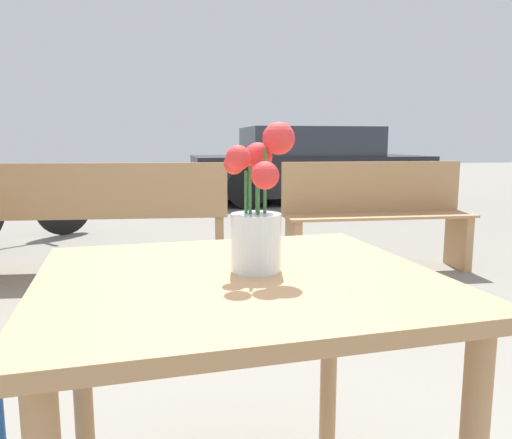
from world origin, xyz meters
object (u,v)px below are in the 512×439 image
Objects in this scene: bicycle at (20,207)px; bench_far at (376,212)px; parked_car at (308,166)px; flower_vase at (258,217)px; bench_near at (99,211)px; table_front at (239,325)px.

bench_far is at bearing -30.79° from bicycle.
parked_car reaches higher than bicycle.
flower_vase is 0.16× the size of bench_near.
bench_near is 1.52× the size of bicycle.
flower_vase is 4.63m from bicycle.
table_front is at bearing -109.67° from parked_car.
bench_far is at bearing 59.04° from flower_vase.
bench_near is (-0.58, 2.93, -0.37)m from flower_vase.
table_front is 0.22× the size of parked_car.
bench_near is 0.51× the size of parked_car.
flower_vase is at bearing -120.96° from bench_far.
table_front is at bearing -121.50° from bench_far.
parked_car is at bearing 53.40° from bench_near.
parked_car is (2.53, 7.08, -0.02)m from table_front.
flower_vase reaches higher than bicycle.
flower_vase is 0.24× the size of bicycle.
flower_vase is (0.05, 0.02, 0.23)m from table_front.
table_front is at bearing -71.88° from bicycle.
flower_vase is at bearing -78.73° from bench_near.
bicycle is at bearing -145.71° from parked_car.
flower_vase reaches higher than bench_far.
bicycle is (-1.48, 4.36, -0.50)m from flower_vase.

